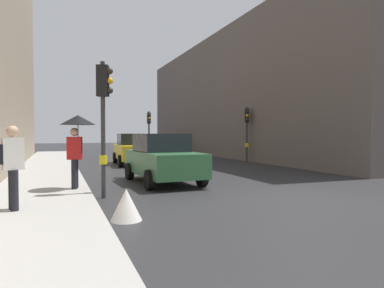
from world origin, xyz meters
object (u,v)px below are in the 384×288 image
object	(u,v)px
traffic_light_mid_street	(247,124)
car_red_sedan	(158,143)
pedestrian_with_black_backpack	(11,162)
traffic_light_far_median	(149,125)
warning_sign_triangle	(126,205)
traffic_light_near_right	(104,104)
car_yellow_taxi	(134,149)
car_green_estate	(163,158)
pedestrian_with_umbrella	(77,131)

from	to	relation	value
traffic_light_mid_street	car_red_sedan	distance (m)	12.71
car_red_sedan	pedestrian_with_black_backpack	distance (m)	25.13
traffic_light_far_median	warning_sign_triangle	size ratio (longest dim) A/B	5.34
traffic_light_far_median	traffic_light_near_right	bearing A→B (deg)	-108.09
car_red_sedan	car_yellow_taxi	world-z (taller)	same
warning_sign_triangle	car_green_estate	bearing A→B (deg)	65.98
traffic_light_near_right	car_yellow_taxi	bearing A→B (deg)	74.10
car_red_sedan	warning_sign_triangle	xyz separation A→B (m)	(-7.45, -24.29, -0.55)
traffic_light_mid_street	traffic_light_near_right	world-z (taller)	traffic_light_near_right
car_red_sedan	traffic_light_mid_street	bearing A→B (deg)	-79.94
traffic_light_near_right	pedestrian_with_umbrella	size ratio (longest dim) A/B	1.73
traffic_light_near_right	car_green_estate	xyz separation A→B (m)	(2.32, 2.31, -1.68)
traffic_light_far_median	pedestrian_with_black_backpack	distance (m)	19.50
pedestrian_with_umbrella	traffic_light_far_median	bearing A→B (deg)	68.75
car_yellow_taxi	pedestrian_with_umbrella	bearing A→B (deg)	-111.17
pedestrian_with_black_backpack	car_yellow_taxi	bearing A→B (deg)	66.87
traffic_light_far_median	pedestrian_with_umbrella	world-z (taller)	traffic_light_far_median
pedestrian_with_umbrella	warning_sign_triangle	world-z (taller)	pedestrian_with_umbrella
car_green_estate	traffic_light_mid_street	bearing A→B (deg)	42.76
traffic_light_far_median	car_red_sedan	bearing A→B (deg)	67.13
traffic_light_near_right	car_green_estate	bearing A→B (deg)	44.84
car_red_sedan	pedestrian_with_umbrella	distance (m)	22.27
car_yellow_taxi	pedestrian_with_umbrella	xyz separation A→B (m)	(-3.49, -9.02, 0.96)
pedestrian_with_umbrella	pedestrian_with_black_backpack	distance (m)	2.98
traffic_light_near_right	car_red_sedan	distance (m)	22.97
car_green_estate	car_red_sedan	bearing A→B (deg)	74.83
traffic_light_near_right	warning_sign_triangle	distance (m)	3.48
traffic_light_mid_street	car_green_estate	distance (m)	10.24
traffic_light_far_median	car_yellow_taxi	size ratio (longest dim) A/B	0.81
car_green_estate	car_yellow_taxi	size ratio (longest dim) A/B	1.00
pedestrian_with_umbrella	car_yellow_taxi	bearing A→B (deg)	68.83
warning_sign_triangle	pedestrian_with_umbrella	bearing A→B (deg)	101.92
car_green_estate	pedestrian_with_black_backpack	bearing A→B (deg)	-138.65
pedestrian_with_umbrella	pedestrian_with_black_backpack	size ratio (longest dim) A/B	1.21
traffic_light_near_right	traffic_light_far_median	world-z (taller)	traffic_light_near_right
warning_sign_triangle	car_yellow_taxi	bearing A→B (deg)	77.80
traffic_light_mid_street	car_red_sedan	size ratio (longest dim) A/B	0.80
traffic_light_far_median	pedestrian_with_umbrella	distance (m)	16.59
traffic_light_mid_street	pedestrian_with_umbrella	distance (m)	13.30
traffic_light_near_right	pedestrian_with_black_backpack	bearing A→B (deg)	-143.02
car_red_sedan	car_yellow_taxi	distance (m)	12.58
traffic_light_near_right	warning_sign_triangle	size ratio (longest dim) A/B	5.71
pedestrian_with_umbrella	traffic_light_mid_street	bearing A→B (deg)	38.36
car_yellow_taxi	pedestrian_with_black_backpack	world-z (taller)	pedestrian_with_black_backpack
car_red_sedan	pedestrian_with_umbrella	xyz separation A→B (m)	(-8.22, -20.68, 0.96)
traffic_light_far_median	car_red_sedan	world-z (taller)	traffic_light_far_median
pedestrian_with_umbrella	traffic_light_near_right	bearing A→B (deg)	-55.39
car_green_estate	pedestrian_with_black_backpack	xyz separation A→B (m)	(-4.42, -3.89, 0.29)
traffic_light_far_median	pedestrian_with_black_backpack	size ratio (longest dim) A/B	1.96
traffic_light_near_right	car_green_estate	size ratio (longest dim) A/B	0.87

